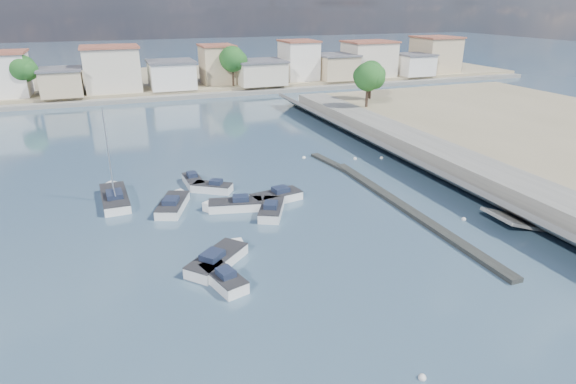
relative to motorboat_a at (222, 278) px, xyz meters
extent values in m
plane|color=#2A3E54|center=(11.18, 35.94, -0.38)|extent=(400.00, 400.00, 0.00)
cube|color=slate|center=(29.68, 8.94, 0.52)|extent=(5.00, 90.00, 1.80)
cube|color=slate|center=(25.33, 8.94, 0.52)|extent=(4.17, 90.00, 2.86)
cube|color=slate|center=(25.18, -0.06, 0.02)|extent=(5.31, 3.50, 1.94)
cube|color=black|center=(18.18, 5.94, -0.20)|extent=(1.00, 26.00, 0.35)
cube|color=black|center=(17.68, 19.94, -0.23)|extent=(2.00, 8.05, 0.30)
cube|color=gray|center=(11.18, 87.94, 0.32)|extent=(160.00, 40.00, 1.40)
cube|color=slate|center=(11.18, 66.94, 0.02)|extent=(160.00, 2.50, 0.80)
cube|color=white|center=(-22.82, 73.94, 4.77)|extent=(9.00, 9.00, 7.50)
cube|color=#CAB38B|center=(-12.82, 70.94, 3.27)|extent=(7.00, 8.00, 4.50)
cube|color=#595960|center=(-12.82, 70.94, 5.70)|extent=(7.42, 8.48, 0.35)
cube|color=beige|center=(-3.82, 72.94, 5.02)|extent=(10.00, 9.00, 8.00)
cube|color=#99513D|center=(-3.82, 72.94, 9.20)|extent=(10.60, 9.54, 0.35)
cube|color=white|center=(7.18, 71.94, 3.52)|extent=(8.50, 8.50, 5.00)
cube|color=#595960|center=(7.18, 71.94, 6.20)|extent=(9.01, 9.01, 0.35)
cube|color=#CAB38B|center=(17.18, 74.94, 4.77)|extent=(6.50, 7.50, 7.50)
cube|color=#99513D|center=(17.18, 74.94, 8.70)|extent=(6.89, 7.95, 0.35)
cube|color=beige|center=(25.18, 70.94, 3.27)|extent=(9.50, 9.00, 4.50)
cube|color=#595960|center=(25.18, 70.94, 5.70)|extent=(10.07, 9.54, 0.35)
cube|color=white|center=(35.18, 73.94, 5.02)|extent=(7.00, 8.00, 8.00)
cube|color=#99513D|center=(35.18, 73.94, 9.20)|extent=(7.42, 8.48, 0.35)
cube|color=#CAB38B|center=(43.18, 71.94, 3.52)|extent=(8.00, 9.00, 5.00)
cube|color=#595960|center=(43.18, 71.94, 6.20)|extent=(8.48, 9.54, 0.35)
cube|color=beige|center=(52.18, 72.94, 4.77)|extent=(10.50, 8.50, 7.50)
cube|color=#99513D|center=(52.18, 72.94, 8.70)|extent=(11.13, 9.01, 0.35)
cube|color=white|center=(63.18, 70.94, 3.27)|extent=(7.50, 7.50, 4.50)
cube|color=#595960|center=(63.18, 70.94, 5.70)|extent=(7.95, 7.95, 0.35)
cube|color=#CAB38B|center=(71.18, 73.94, 5.02)|extent=(9.00, 9.50, 8.00)
cube|color=#99513D|center=(71.18, 73.94, 9.20)|extent=(9.54, 10.07, 0.35)
cylinder|color=#38281E|center=(-18.82, 70.94, 2.71)|extent=(0.44, 0.44, 3.38)
sphere|color=#1D561C|center=(-18.82, 70.94, 6.05)|extent=(4.80, 4.80, 4.80)
sphere|color=#1D561C|center=(-17.92, 70.34, 5.82)|extent=(3.60, 3.60, 3.60)
sphere|color=#1D561C|center=(-19.57, 71.39, 6.20)|extent=(3.30, 3.30, 3.30)
cylinder|color=#38281E|center=(-0.82, 73.94, 2.48)|extent=(0.44, 0.44, 2.93)
sphere|color=#1D561C|center=(-0.82, 73.94, 5.38)|extent=(4.16, 4.16, 4.16)
sphere|color=#1D561C|center=(-0.04, 73.42, 5.18)|extent=(3.12, 3.12, 3.12)
sphere|color=#1D561C|center=(-1.47, 74.33, 5.51)|extent=(2.86, 2.86, 2.86)
cylinder|color=#38281E|center=(19.18, 69.94, 2.82)|extent=(0.44, 0.44, 3.60)
sphere|color=#1D561C|center=(19.18, 69.94, 6.38)|extent=(5.12, 5.12, 5.12)
sphere|color=#1D561C|center=(20.14, 69.30, 6.14)|extent=(3.84, 3.84, 3.84)
sphere|color=#1D561C|center=(18.38, 70.42, 6.54)|extent=(3.52, 3.52, 3.52)
cylinder|color=#38281E|center=(35.18, 72.94, 2.60)|extent=(0.44, 0.44, 3.15)
sphere|color=#1D561C|center=(35.18, 72.94, 5.71)|extent=(4.48, 4.48, 4.48)
sphere|color=#1D561C|center=(36.02, 72.38, 5.50)|extent=(3.36, 3.36, 3.36)
sphere|color=#1D561C|center=(34.48, 73.36, 5.85)|extent=(3.08, 3.08, 3.08)
cylinder|color=#38281E|center=(51.18, 71.94, 2.37)|extent=(0.44, 0.44, 2.70)
sphere|color=#1D561C|center=(51.18, 71.94, 5.04)|extent=(3.84, 3.84, 3.84)
sphere|color=#1D561C|center=(51.90, 71.46, 4.86)|extent=(2.88, 2.88, 2.88)
sphere|color=#1D561C|center=(50.58, 72.30, 5.16)|extent=(2.64, 2.64, 2.64)
cylinder|color=#38281E|center=(33.18, 39.94, 3.00)|extent=(0.44, 0.44, 3.15)
sphere|color=#1D561C|center=(33.18, 39.94, 6.11)|extent=(4.48, 4.48, 4.48)
sphere|color=#1D561C|center=(34.02, 39.38, 5.90)|extent=(3.36, 3.36, 3.36)
sphere|color=#1D561C|center=(32.48, 40.36, 6.25)|extent=(3.08, 3.08, 3.08)
cylinder|color=#38281E|center=(37.18, 45.94, 2.88)|extent=(0.44, 0.44, 2.93)
sphere|color=#1D561C|center=(37.18, 45.94, 5.78)|extent=(4.16, 4.16, 4.16)
sphere|color=#1D561C|center=(37.96, 45.42, 5.58)|extent=(3.12, 3.12, 3.12)
sphere|color=#1D561C|center=(36.53, 46.33, 5.91)|extent=(2.86, 2.86, 2.86)
cube|color=white|center=(0.06, -0.21, -0.08)|extent=(2.61, 4.26, 1.00)
cube|color=white|center=(-0.42, 1.43, -0.08)|extent=(1.50, 1.50, 1.00)
cube|color=#262628|center=(0.06, -0.21, 0.42)|extent=(2.64, 4.27, 0.08)
cube|color=#1D263D|center=(0.17, -0.59, 0.66)|extent=(1.26, 1.42, 0.48)
cube|color=white|center=(6.69, 9.34, -0.08)|extent=(3.55, 4.74, 1.00)
cube|color=white|center=(7.52, 11.03, -0.08)|extent=(1.60, 1.60, 1.00)
cube|color=#262628|center=(6.69, 9.34, 0.42)|extent=(3.58, 4.76, 0.08)
cube|color=#1D263D|center=(6.49, 8.95, 0.66)|extent=(1.58, 1.67, 0.48)
cube|color=white|center=(4.01, 11.48, -0.08)|extent=(5.03, 2.83, 1.00)
cube|color=white|center=(2.02, 11.94, -0.08)|extent=(1.75, 1.75, 1.00)
cube|color=#262628|center=(4.01, 11.48, 0.42)|extent=(5.04, 2.87, 0.08)
cube|color=#1D263D|center=(4.47, 11.37, 0.66)|extent=(1.64, 1.41, 0.48)
cube|color=white|center=(8.07, 12.01, -0.08)|extent=(4.97, 2.72, 1.00)
cube|color=white|center=(6.09, 11.66, -0.08)|extent=(1.90, 1.90, 1.00)
cube|color=#262628|center=(8.07, 12.01, 0.42)|extent=(4.98, 2.75, 0.08)
cube|color=#1D263D|center=(8.53, 12.09, 0.66)|extent=(1.60, 1.42, 0.48)
cube|color=white|center=(-1.25, 13.45, -0.08)|extent=(3.69, 5.38, 1.00)
cube|color=white|center=(-0.45, 15.44, -0.08)|extent=(1.84, 1.84, 1.00)
cube|color=#262628|center=(-1.25, 13.45, 0.42)|extent=(3.73, 5.40, 0.08)
cube|color=#1D263D|center=(-1.43, 12.98, 0.66)|extent=(1.70, 1.85, 0.48)
cube|color=white|center=(3.04, 16.45, -0.08)|extent=(3.92, 3.30, 1.00)
cube|color=white|center=(1.71, 17.34, -0.08)|extent=(1.24, 1.24, 1.00)
cube|color=#262628|center=(3.04, 16.45, 0.42)|extent=(3.93, 3.32, 0.08)
cube|color=#1D263D|center=(3.35, 16.25, 0.66)|extent=(1.44, 1.39, 0.48)
cube|color=white|center=(1.57, 18.89, -0.08)|extent=(1.66, 3.95, 1.00)
cube|color=white|center=(1.66, 17.21, -0.08)|extent=(1.46, 1.46, 1.00)
cube|color=#262628|center=(1.57, 18.89, 0.42)|extent=(1.69, 3.95, 0.08)
cube|color=#1D263D|center=(1.55, 19.28, 0.66)|extent=(0.97, 1.21, 0.48)
cube|color=white|center=(0.23, 2.31, -0.08)|extent=(5.08, 4.84, 1.00)
cube|color=white|center=(1.85, 3.76, -0.08)|extent=(1.47, 1.47, 1.00)
cube|color=#262628|center=(0.23, 2.31, 0.42)|extent=(5.10, 4.87, 0.08)
cube|color=#1D263D|center=(-0.14, 1.97, 0.66)|extent=(1.95, 1.92, 0.48)
cube|color=white|center=(-6.04, 17.00, -0.08)|extent=(2.52, 6.76, 1.00)
cube|color=white|center=(-6.17, 19.93, -0.08)|extent=(2.22, 2.22, 1.00)
cube|color=#262628|center=(-6.04, 17.00, 0.42)|extent=(2.56, 6.76, 0.08)
cube|color=#1D263D|center=(-6.01, 16.33, 0.66)|extent=(1.47, 2.06, 0.48)
cylinder|color=silver|center=(-6.04, 17.00, 4.42)|extent=(0.12, 0.12, 8.00)
cylinder|color=silver|center=(-5.98, 15.80, 1.12)|extent=(0.19, 2.40, 0.08)
sphere|color=white|center=(21.62, 2.36, -0.33)|extent=(0.41, 0.41, 0.41)
sphere|color=white|center=(7.19, -12.06, -0.33)|extent=(0.41, 0.41, 0.41)
sphere|color=white|center=(24.18, 20.06, -0.33)|extent=(0.41, 0.41, 0.41)
sphere|color=white|center=(15.58, 23.44, -0.33)|extent=(0.41, 0.41, 0.41)
sphere|color=white|center=(21.09, 20.89, -0.33)|extent=(0.41, 0.41, 0.41)
camera|label=1|loc=(-5.59, -27.18, 16.86)|focal=30.00mm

